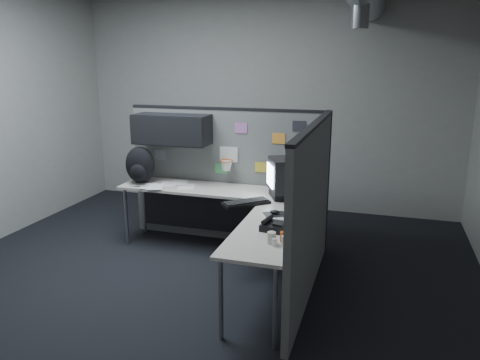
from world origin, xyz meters
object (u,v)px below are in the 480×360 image
(desk, at_px, (230,207))
(keyboard, at_px, (246,203))
(phone, at_px, (273,225))
(monitor, at_px, (288,177))
(backpack, at_px, (140,166))

(desk, relative_size, keyboard, 4.83)
(phone, bearing_deg, keyboard, 143.76)
(desk, bearing_deg, phone, -50.86)
(monitor, relative_size, backpack, 1.12)
(desk, relative_size, backpack, 5.19)
(monitor, relative_size, keyboard, 1.05)
(monitor, bearing_deg, backpack, -162.07)
(monitor, distance_m, phone, 1.03)
(keyboard, xyz_separation_m, phone, (0.43, -0.62, 0.02))
(keyboard, bearing_deg, desk, 141.54)
(monitor, xyz_separation_m, backpack, (-1.80, 0.06, -0.00))
(phone, relative_size, backpack, 0.54)
(phone, xyz_separation_m, backpack, (-1.88, 1.06, 0.18))
(monitor, xyz_separation_m, keyboard, (-0.35, -0.39, -0.20))
(desk, height_order, keyboard, keyboard)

